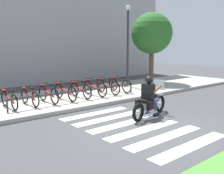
{
  "coord_description": "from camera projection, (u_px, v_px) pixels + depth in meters",
  "views": [
    {
      "loc": [
        -5.59,
        -4.89,
        2.4
      ],
      "look_at": [
        0.38,
        2.32,
        0.91
      ],
      "focal_mm": 40.53,
      "sensor_mm": 36.0,
      "label": 1
    }
  ],
  "objects": [
    {
      "name": "bicycle_3",
      "position": [
        65.0,
        92.0,
        10.79
      ],
      "size": [
        0.48,
        1.72,
        0.78
      ],
      "color": "black",
      "rests_on": "sidewalk"
    },
    {
      "name": "bicycle_6",
      "position": [
        108.0,
        86.0,
        12.26
      ],
      "size": [
        0.48,
        1.71,
        0.79
      ],
      "color": "black",
      "rests_on": "sidewalk"
    },
    {
      "name": "bicycle_4",
      "position": [
        81.0,
        90.0,
        11.28
      ],
      "size": [
        0.48,
        1.59,
        0.77
      ],
      "color": "black",
      "rests_on": "sidewalk"
    },
    {
      "name": "bicycle_7",
      "position": [
        120.0,
        85.0,
        12.75
      ],
      "size": [
        0.48,
        1.62,
        0.79
      ],
      "color": "black",
      "rests_on": "sidewalk"
    },
    {
      "name": "crosswalk_stripe_3",
      "position": [
        125.0,
        123.0,
        8.01
      ],
      "size": [
        2.8,
        0.4,
        0.01
      ],
      "primitive_type": "cube",
      "color": "white",
      "rests_on": "ground"
    },
    {
      "name": "tree_near_rack",
      "position": [
        152.0,
        33.0,
        15.99
      ],
      "size": [
        2.6,
        2.6,
        4.57
      ],
      "color": "brown",
      "rests_on": "ground"
    },
    {
      "name": "bicycle_0",
      "position": [
        9.0,
        99.0,
        9.32
      ],
      "size": [
        0.48,
        1.58,
        0.72
      ],
      "color": "black",
      "rests_on": "sidewalk"
    },
    {
      "name": "crosswalk_stripe_4",
      "position": [
        109.0,
        118.0,
        8.62
      ],
      "size": [
        2.8,
        0.4,
        0.01
      ],
      "primitive_type": "cube",
      "color": "white",
      "rests_on": "ground"
    },
    {
      "name": "building_backdrop",
      "position": [
        16.0,
        10.0,
        15.24
      ],
      "size": [
        24.0,
        1.2,
        9.25
      ],
      "primitive_type": "cube",
      "color": "#A3A3A3",
      "rests_on": "ground"
    },
    {
      "name": "bicycle_1",
      "position": [
        30.0,
        97.0,
        9.81
      ],
      "size": [
        0.48,
        1.57,
        0.72
      ],
      "color": "black",
      "rests_on": "sidewalk"
    },
    {
      "name": "crosswalk_stripe_5",
      "position": [
        96.0,
        113.0,
        9.23
      ],
      "size": [
        2.8,
        0.4,
        0.01
      ],
      "primitive_type": "cube",
      "color": "white",
      "rests_on": "ground"
    },
    {
      "name": "bike_rack",
      "position": [
        80.0,
        91.0,
        10.6
      ],
      "size": [
        6.04,
        0.07,
        0.49
      ],
      "color": "#333338",
      "rests_on": "sidewalk"
    },
    {
      "name": "sidewalk",
      "position": [
        65.0,
        98.0,
        11.62
      ],
      "size": [
        24.0,
        4.4,
        0.15
      ],
      "primitive_type": "cube",
      "color": "#A8A399",
      "rests_on": "ground"
    },
    {
      "name": "crosswalk_stripe_1",
      "position": [
        165.0,
        137.0,
        6.79
      ],
      "size": [
        2.8,
        0.4,
        0.01
      ],
      "primitive_type": "cube",
      "color": "white",
      "rests_on": "ground"
    },
    {
      "name": "street_lamp",
      "position": [
        128.0,
        40.0,
        14.21
      ],
      "size": [
        0.28,
        0.28,
        4.68
      ],
      "color": "#2D2D33",
      "rests_on": "ground"
    },
    {
      "name": "crosswalk_stripe_0",
      "position": [
        192.0,
        146.0,
        6.19
      ],
      "size": [
        2.8,
        0.4,
        0.01
      ],
      "primitive_type": "cube",
      "color": "white",
      "rests_on": "ground"
    },
    {
      "name": "motorcycle",
      "position": [
        150.0,
        104.0,
        8.75
      ],
      "size": [
        2.17,
        0.85,
        1.23
      ],
      "color": "black",
      "rests_on": "ground"
    },
    {
      "name": "rider",
      "position": [
        149.0,
        94.0,
        8.63
      ],
      "size": [
        0.71,
        0.64,
        1.44
      ],
      "color": "black",
      "rests_on": "ground"
    },
    {
      "name": "ground_plane",
      "position": [
        151.0,
        127.0,
        7.62
      ],
      "size": [
        48.0,
        48.0,
        0.0
      ],
      "primitive_type": "plane",
      "color": "#424244"
    },
    {
      "name": "bicycle_5",
      "position": [
        95.0,
        88.0,
        11.77
      ],
      "size": [
        0.48,
        1.71,
        0.8
      ],
      "color": "black",
      "rests_on": "sidewalk"
    },
    {
      "name": "bicycle_2",
      "position": [
        48.0,
        94.0,
        10.3
      ],
      "size": [
        0.48,
        1.64,
        0.78
      ],
      "color": "black",
      "rests_on": "sidewalk"
    },
    {
      "name": "crosswalk_stripe_2",
      "position": [
        144.0,
        130.0,
        7.4
      ],
      "size": [
        2.8,
        0.4,
        0.01
      ],
      "primitive_type": "cube",
      "color": "white",
      "rests_on": "ground"
    }
  ]
}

